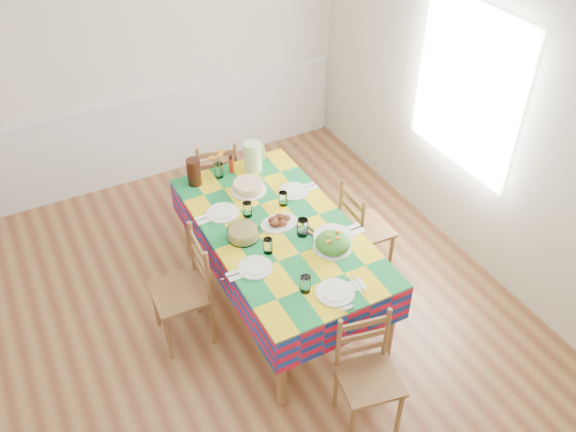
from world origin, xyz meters
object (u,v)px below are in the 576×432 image
object	(u,v)px
tea_pitcher	(194,172)
chair_left	(186,291)
meat_platter	(279,222)
chair_near	(367,375)
green_pitcher	(253,157)
chair_right	(363,229)
chair_far	(217,180)
dining_table	(279,236)

from	to	relation	value
tea_pitcher	chair_left	xyz separation A→B (m)	(-0.44, -0.85, -0.43)
meat_platter	chair_near	bearing A→B (deg)	-90.63
green_pitcher	chair_right	size ratio (longest dim) A/B	0.29
chair_far	chair_left	world-z (taller)	chair_left
dining_table	chair_near	size ratio (longest dim) A/B	2.25
chair_near	chair_left	size ratio (longest dim) A/B	0.93
dining_table	chair_far	world-z (taller)	chair_far
dining_table	chair_far	xyz separation A→B (m)	(-0.01, 1.27, -0.25)
meat_platter	green_pitcher	bearing A→B (deg)	79.46
chair_right	chair_far	bearing A→B (deg)	35.09
chair_far	chair_near	bearing A→B (deg)	104.75
chair_far	chair_left	size ratio (longest dim) A/B	0.93
dining_table	chair_far	distance (m)	1.29
tea_pitcher	chair_right	distance (m)	1.51
dining_table	tea_pitcher	size ratio (longest dim) A/B	8.44
green_pitcher	chair_left	world-z (taller)	green_pitcher
tea_pitcher	chair_near	size ratio (longest dim) A/B	0.27
dining_table	chair_right	bearing A→B (deg)	0.12
dining_table	chair_near	xyz separation A→B (m)	(0.01, -1.27, -0.25)
green_pitcher	chair_left	xyz separation A→B (m)	(-0.96, -0.81, -0.44)
green_pitcher	chair_far	bearing A→B (deg)	111.17
chair_near	chair_far	xyz separation A→B (m)	(-0.02, 2.53, 0.00)
dining_table	meat_platter	size ratio (longest dim) A/B	6.51
dining_table	chair_left	distance (m)	0.83
dining_table	tea_pitcher	bearing A→B (deg)	113.04
tea_pitcher	chair_right	world-z (taller)	tea_pitcher
dining_table	chair_right	world-z (taller)	chair_right
meat_platter	tea_pitcher	world-z (taller)	tea_pitcher
dining_table	chair_left	size ratio (longest dim) A/B	2.09
green_pitcher	chair_near	bearing A→B (deg)	-94.35
meat_platter	chair_near	xyz separation A→B (m)	(-0.01, -1.30, -0.36)
meat_platter	chair_near	world-z (taller)	chair_near
meat_platter	chair_left	distance (m)	0.89
chair_near	chair_right	bearing A→B (deg)	69.43
chair_far	chair_left	bearing A→B (deg)	72.46
chair_near	chair_left	world-z (taller)	chair_left
meat_platter	green_pitcher	size ratio (longest dim) A/B	1.17
tea_pitcher	chair_near	bearing A→B (deg)	-80.10
green_pitcher	chair_near	world-z (taller)	green_pitcher
chair_near	chair_far	bearing A→B (deg)	101.90
chair_near	dining_table	bearing A→B (deg)	101.85
meat_platter	tea_pitcher	bearing A→B (deg)	115.33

